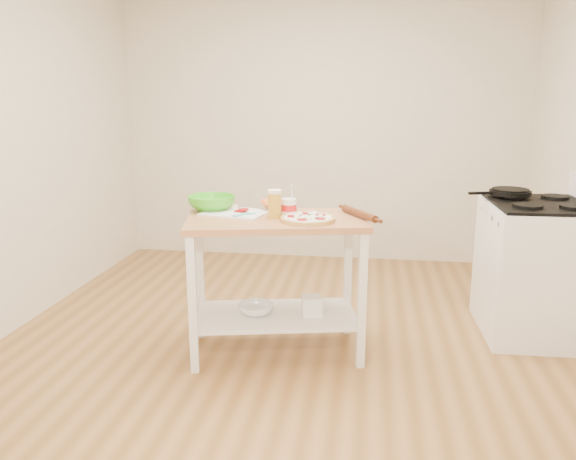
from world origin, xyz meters
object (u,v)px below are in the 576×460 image
(gas_stove, at_px, (535,269))
(green_bowl, at_px, (212,203))
(shelf_glass_bowl, at_px, (256,309))
(prep_island, at_px, (276,257))
(spatula, at_px, (243,215))
(yogurt_tub, at_px, (289,207))
(orange_bowl, at_px, (278,205))
(beer_pint, at_px, (275,204))
(pizza, at_px, (308,218))
(knife, at_px, (224,208))
(rolling_pin, at_px, (359,214))
(skillet, at_px, (509,192))
(cutting_board, at_px, (235,212))
(shelf_bin, at_px, (312,305))

(gas_stove, relative_size, green_bowl, 3.55)
(shelf_glass_bowl, bearing_deg, prep_island, 10.55)
(spatula, xyz_separation_m, yogurt_tub, (0.28, 0.07, 0.04))
(orange_bowl, xyz_separation_m, beer_pint, (0.02, -0.26, 0.06))
(green_bowl, bearing_deg, pizza, -19.61)
(knife, bearing_deg, pizza, -44.10)
(prep_island, height_order, rolling_pin, rolling_pin)
(spatula, height_order, green_bowl, green_bowl)
(knife, distance_m, beer_pint, 0.41)
(skillet, bearing_deg, gas_stove, -61.24)
(prep_island, bearing_deg, shelf_glass_bowl, -169.45)
(green_bowl, bearing_deg, rolling_pin, -5.06)
(beer_pint, distance_m, yogurt_tub, 0.11)
(cutting_board, xyz_separation_m, green_bowl, (-0.18, 0.08, 0.04))
(rolling_pin, bearing_deg, prep_island, -169.88)
(pizza, xyz_separation_m, yogurt_tub, (-0.13, 0.13, 0.04))
(orange_bowl, bearing_deg, beer_pint, -85.78)
(spatula, xyz_separation_m, orange_bowl, (0.18, 0.27, 0.01))
(prep_island, distance_m, shelf_glass_bowl, 0.37)
(orange_bowl, relative_size, beer_pint, 1.34)
(shelf_bin, bearing_deg, prep_island, -173.94)
(cutting_board, height_order, spatula, cutting_board)
(prep_island, bearing_deg, spatula, -178.50)
(green_bowl, relative_size, shelf_glass_bowl, 1.38)
(spatula, bearing_deg, shelf_bin, -21.87)
(prep_island, height_order, beer_pint, beer_pint)
(cutting_board, bearing_deg, beer_pint, -5.34)
(cutting_board, bearing_deg, shelf_bin, 4.58)
(prep_island, xyz_separation_m, knife, (-0.38, 0.17, 0.27))
(prep_island, xyz_separation_m, orange_bowl, (-0.03, 0.26, 0.28))
(beer_pint, bearing_deg, skillet, 25.10)
(skillet, relative_size, knife, 1.75)
(beer_pint, bearing_deg, prep_island, -43.19)
(skillet, relative_size, beer_pint, 2.52)
(knife, relative_size, shelf_glass_bowl, 1.12)
(rolling_pin, height_order, shelf_glass_bowl, rolling_pin)
(shelf_bin, bearing_deg, shelf_glass_bowl, -172.30)
(shelf_bin, bearing_deg, knife, 166.16)
(spatula, bearing_deg, yogurt_tub, -11.73)
(pizza, bearing_deg, knife, 158.17)
(prep_island, height_order, orange_bowl, orange_bowl)
(cutting_board, distance_m, spatula, 0.13)
(orange_bowl, xyz_separation_m, green_bowl, (-0.44, -0.09, 0.02))
(spatula, distance_m, knife, 0.25)
(prep_island, bearing_deg, green_bowl, 158.91)
(gas_stove, height_order, spatula, gas_stove)
(knife, bearing_deg, cutting_board, -61.21)
(cutting_board, height_order, shelf_bin, cutting_board)
(gas_stove, xyz_separation_m, spatula, (-1.95, -0.57, 0.44))
(spatula, bearing_deg, shelf_glass_bowl, -39.29)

